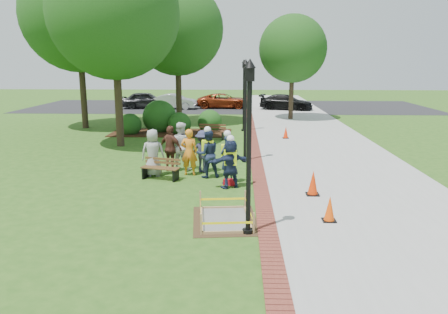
{
  "coord_description": "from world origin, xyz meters",
  "views": [
    {
      "loc": [
        1.03,
        -13.23,
        4.23
      ],
      "look_at": [
        0.5,
        1.2,
        1.0
      ],
      "focal_mm": 35.0,
      "sensor_mm": 36.0,
      "label": 1
    }
  ],
  "objects_px": {
    "lamp_near": "(249,135)",
    "hivis_worker_a": "(230,162)",
    "wet_concrete_pad": "(225,212)",
    "hivis_worker_b": "(227,157)",
    "cone_front": "(330,209)",
    "bench_near": "(160,173)",
    "hivis_worker_c": "(208,152)"
  },
  "relations": [
    {
      "from": "cone_front",
      "to": "lamp_near",
      "type": "height_order",
      "value": "lamp_near"
    },
    {
      "from": "hivis_worker_c",
      "to": "hivis_worker_b",
      "type": "bearing_deg",
      "value": -44.61
    },
    {
      "from": "hivis_worker_a",
      "to": "hivis_worker_b",
      "type": "height_order",
      "value": "hivis_worker_b"
    },
    {
      "from": "hivis_worker_a",
      "to": "hivis_worker_b",
      "type": "distance_m",
      "value": 0.58
    },
    {
      "from": "hivis_worker_c",
      "to": "hivis_worker_a",
      "type": "bearing_deg",
      "value": -56.55
    },
    {
      "from": "wet_concrete_pad",
      "to": "lamp_near",
      "type": "xyz_separation_m",
      "value": [
        0.6,
        -0.84,
        2.25
      ]
    },
    {
      "from": "hivis_worker_a",
      "to": "hivis_worker_b",
      "type": "relative_size",
      "value": 0.96
    },
    {
      "from": "wet_concrete_pad",
      "to": "hivis_worker_a",
      "type": "xyz_separation_m",
      "value": [
        0.08,
        3.1,
        0.66
      ]
    },
    {
      "from": "bench_near",
      "to": "cone_front",
      "type": "bearing_deg",
      "value": -37.49
    },
    {
      "from": "cone_front",
      "to": "lamp_near",
      "type": "xyz_separation_m",
      "value": [
        -2.18,
        -0.87,
        2.14
      ]
    },
    {
      "from": "bench_near",
      "to": "hivis_worker_c",
      "type": "relative_size",
      "value": 0.77
    },
    {
      "from": "wet_concrete_pad",
      "to": "bench_near",
      "type": "xyz_separation_m",
      "value": [
        -2.47,
        4.06,
        0.01
      ]
    },
    {
      "from": "wet_concrete_pad",
      "to": "bench_near",
      "type": "height_order",
      "value": "bench_near"
    },
    {
      "from": "bench_near",
      "to": "cone_front",
      "type": "xyz_separation_m",
      "value": [
        5.25,
        -4.03,
        0.1
      ]
    },
    {
      "from": "bench_near",
      "to": "hivis_worker_c",
      "type": "xyz_separation_m",
      "value": [
        1.69,
        0.34,
        0.7
      ]
    },
    {
      "from": "wet_concrete_pad",
      "to": "hivis_worker_b",
      "type": "relative_size",
      "value": 1.31
    },
    {
      "from": "lamp_near",
      "to": "hivis_worker_b",
      "type": "xyz_separation_m",
      "value": [
        -0.65,
        4.51,
        -1.55
      ]
    },
    {
      "from": "bench_near",
      "to": "cone_front",
      "type": "height_order",
      "value": "bench_near"
    },
    {
      "from": "hivis_worker_b",
      "to": "lamp_near",
      "type": "bearing_deg",
      "value": -81.85
    },
    {
      "from": "cone_front",
      "to": "hivis_worker_a",
      "type": "distance_m",
      "value": 4.13
    },
    {
      "from": "cone_front",
      "to": "hivis_worker_b",
      "type": "xyz_separation_m",
      "value": [
        -2.83,
        3.64,
        0.59
      ]
    },
    {
      "from": "wet_concrete_pad",
      "to": "hivis_worker_c",
      "type": "bearing_deg",
      "value": 100.06
    },
    {
      "from": "hivis_worker_c",
      "to": "bench_near",
      "type": "bearing_deg",
      "value": -168.71
    },
    {
      "from": "lamp_near",
      "to": "cone_front",
      "type": "bearing_deg",
      "value": 21.68
    },
    {
      "from": "hivis_worker_b",
      "to": "hivis_worker_c",
      "type": "xyz_separation_m",
      "value": [
        -0.74,
        0.73,
        0.01
      ]
    },
    {
      "from": "cone_front",
      "to": "hivis_worker_a",
      "type": "height_order",
      "value": "hivis_worker_a"
    },
    {
      "from": "cone_front",
      "to": "hivis_worker_c",
      "type": "bearing_deg",
      "value": 129.21
    },
    {
      "from": "lamp_near",
      "to": "hivis_worker_a",
      "type": "height_order",
      "value": "lamp_near"
    },
    {
      "from": "lamp_near",
      "to": "hivis_worker_b",
      "type": "bearing_deg",
      "value": 98.15
    },
    {
      "from": "wet_concrete_pad",
      "to": "hivis_worker_c",
      "type": "distance_m",
      "value": 4.52
    },
    {
      "from": "lamp_near",
      "to": "hivis_worker_a",
      "type": "relative_size",
      "value": 2.36
    },
    {
      "from": "wet_concrete_pad",
      "to": "hivis_worker_a",
      "type": "height_order",
      "value": "hivis_worker_a"
    }
  ]
}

